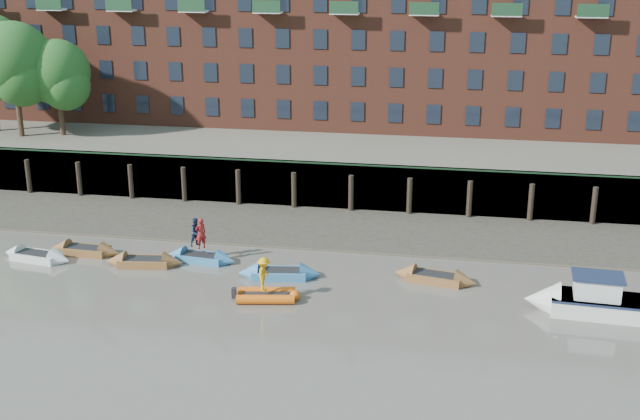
% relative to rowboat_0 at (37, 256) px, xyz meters
% --- Properties ---
extents(ground, '(220.00, 220.00, 0.00)m').
position_rel_rowboat_0_xyz_m(ground, '(14.70, -9.48, -0.23)').
color(ground, '#615B53').
rests_on(ground, ground).
extents(foreshore, '(110.00, 8.00, 0.50)m').
position_rel_rowboat_0_xyz_m(foreshore, '(14.70, 8.52, -0.23)').
color(foreshore, '#3D382F').
rests_on(foreshore, ground).
extents(mud_band, '(110.00, 1.60, 0.10)m').
position_rel_rowboat_0_xyz_m(mud_band, '(14.70, 5.12, -0.23)').
color(mud_band, '#4C4336').
rests_on(mud_band, ground).
extents(river_wall, '(110.00, 1.23, 3.30)m').
position_rel_rowboat_0_xyz_m(river_wall, '(14.70, 12.90, 1.37)').
color(river_wall, '#2D2A26').
rests_on(river_wall, ground).
extents(bank_terrace, '(110.00, 28.00, 3.20)m').
position_rel_rowboat_0_xyz_m(bank_terrace, '(14.70, 26.52, 1.37)').
color(bank_terrace, '#5E594D').
rests_on(bank_terrace, ground).
extents(apartment_terrace, '(80.60, 15.56, 20.98)m').
position_rel_rowboat_0_xyz_m(apartment_terrace, '(14.70, 27.52, 12.60)').
color(apartment_terrace, brown).
rests_on(apartment_terrace, bank_terrace).
extents(tree_cluster, '(11.76, 7.74, 9.40)m').
position_rel_rowboat_0_xyz_m(tree_cluster, '(-10.92, 17.87, 8.78)').
color(tree_cluster, '#3A281C').
rests_on(tree_cluster, bank_terrace).
extents(rowboat_0, '(4.61, 1.97, 1.30)m').
position_rel_rowboat_0_xyz_m(rowboat_0, '(0.00, 0.00, 0.00)').
color(rowboat_0, silver).
rests_on(rowboat_0, ground).
extents(rowboat_1, '(4.44, 1.45, 1.27)m').
position_rel_rowboat_0_xyz_m(rowboat_1, '(2.32, 1.42, -0.00)').
color(rowboat_1, brown).
rests_on(rowboat_1, ground).
extents(rowboat_2, '(4.58, 1.84, 1.29)m').
position_rel_rowboat_0_xyz_m(rowboat_2, '(6.52, 0.28, -0.00)').
color(rowboat_2, brown).
rests_on(rowboat_2, ground).
extents(rowboat_3, '(4.37, 1.70, 1.24)m').
position_rel_rowboat_0_xyz_m(rowboat_3, '(9.48, 1.51, -0.01)').
color(rowboat_3, teal).
rests_on(rowboat_3, ground).
extents(rowboat_4, '(4.73, 1.95, 1.33)m').
position_rel_rowboat_0_xyz_m(rowboat_4, '(14.50, -0.06, 0.01)').
color(rowboat_4, teal).
rests_on(rowboat_4, ground).
extents(rowboat_6, '(4.72, 2.18, 1.32)m').
position_rel_rowboat_0_xyz_m(rowboat_6, '(22.95, 0.90, 0.00)').
color(rowboat_6, brown).
rests_on(rowboat_6, ground).
extents(rib_tender, '(3.34, 2.03, 0.56)m').
position_rel_rowboat_0_xyz_m(rib_tender, '(14.63, -3.02, 0.02)').
color(rib_tender, '#DF5C10').
rests_on(rib_tender, ground).
extents(motor_launch, '(6.49, 2.49, 2.63)m').
position_rel_rowboat_0_xyz_m(motor_launch, '(30.27, -1.74, 0.44)').
color(motor_launch, silver).
rests_on(motor_launch, ground).
extents(person_rower_a, '(0.78, 0.77, 1.82)m').
position_rel_rowboat_0_xyz_m(person_rower_a, '(9.55, 1.46, 1.51)').
color(person_rower_a, maroon).
rests_on(person_rower_a, rowboat_3).
extents(person_rower_b, '(1.02, 1.04, 1.68)m').
position_rel_rowboat_0_xyz_m(person_rower_b, '(9.18, 1.80, 1.44)').
color(person_rower_b, '#19233F').
rests_on(person_rower_b, rowboat_3).
extents(person_rib_crew, '(0.69, 1.18, 1.81)m').
position_rel_rowboat_0_xyz_m(person_rib_crew, '(14.42, -3.11, 1.20)').
color(person_rib_crew, orange).
rests_on(person_rib_crew, rib_tender).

